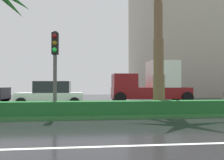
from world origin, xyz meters
The scene contains 5 objects.
ground_plane centered at (0.00, 9.00, -0.05)m, with size 90.00×42.00×0.10m, color black.
traffic_signal_median_right centered at (2.99, 6.66, 2.71)m, with size 0.28×0.43×3.72m.
car_in_traffic_second centered at (1.98, 11.90, 0.83)m, with size 4.30×2.02×1.72m.
box_truck_following centered at (9.68, 14.70, 1.55)m, with size 6.40×2.64×3.46m.
building_far_right centered at (20.09, 27.80, 8.79)m, with size 17.09×14.89×17.59m.
Camera 1 is at (4.47, -3.35, 1.49)m, focal length 35.55 mm.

